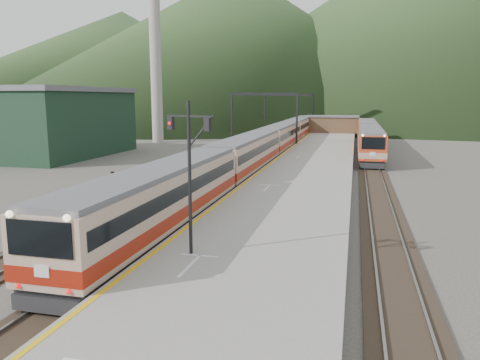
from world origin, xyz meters
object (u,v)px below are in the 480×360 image
(main_train, at_px, (281,138))
(worker, at_px, (42,243))
(second_train, at_px, (368,137))
(signal_mast, at_px, (189,161))

(main_train, distance_m, worker, 44.89)
(second_train, distance_m, signal_mast, 50.47)
(main_train, bearing_deg, signal_mast, -85.72)
(worker, bearing_deg, main_train, -61.96)
(second_train, relative_size, worker, 22.50)
(main_train, bearing_deg, second_train, 23.06)
(second_train, height_order, worker, second_train)
(second_train, xyz_separation_m, worker, (-15.29, -49.61, -1.08))
(main_train, xyz_separation_m, signal_mast, (3.36, -44.83, 2.80))
(signal_mast, height_order, worker, signal_mast)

